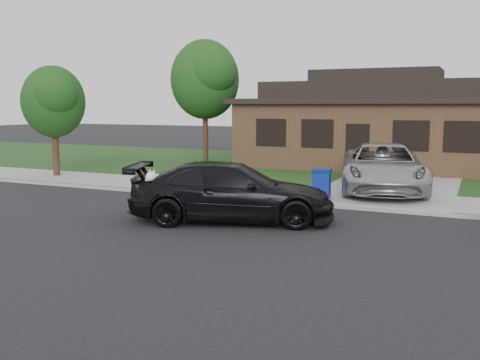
% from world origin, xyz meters
% --- Properties ---
extents(ground, '(120.00, 120.00, 0.00)m').
position_xyz_m(ground, '(0.00, 0.00, 0.00)').
color(ground, black).
rests_on(ground, ground).
extents(sidewalk, '(60.00, 3.00, 0.12)m').
position_xyz_m(sidewalk, '(0.00, 5.00, 0.06)').
color(sidewalk, gray).
rests_on(sidewalk, ground).
extents(curb, '(60.00, 0.12, 0.12)m').
position_xyz_m(curb, '(0.00, 3.50, 0.06)').
color(curb, gray).
rests_on(curb, ground).
extents(lawn, '(60.00, 13.00, 0.13)m').
position_xyz_m(lawn, '(0.00, 13.00, 0.07)').
color(lawn, '#193814').
rests_on(lawn, ground).
extents(driveway, '(4.50, 13.00, 0.14)m').
position_xyz_m(driveway, '(6.00, 10.00, 0.07)').
color(driveway, gray).
rests_on(driveway, ground).
extents(sedan, '(5.82, 3.87, 1.57)m').
position_xyz_m(sedan, '(2.91, 0.59, 0.78)').
color(sedan, black).
rests_on(sedan, ground).
extents(minivan, '(3.94, 6.31, 1.63)m').
position_xyz_m(minivan, '(5.84, 6.60, 0.95)').
color(minivan, '#A1A3A7').
rests_on(minivan, driveway).
extents(recycling_bin, '(0.65, 0.66, 0.96)m').
position_xyz_m(recycling_bin, '(4.36, 4.18, 0.61)').
color(recycling_bin, navy).
rests_on(recycling_bin, sidewalk).
extents(house, '(12.60, 8.60, 4.65)m').
position_xyz_m(house, '(4.00, 15.00, 2.13)').
color(house, '#422B1C').
rests_on(house, ground).
extents(tree_0, '(3.78, 3.60, 6.34)m').
position_xyz_m(tree_0, '(-4.34, 12.88, 4.48)').
color(tree_0, '#332114').
rests_on(tree_0, ground).
extents(tree_2, '(2.73, 2.60, 4.59)m').
position_xyz_m(tree_2, '(-7.38, 5.11, 3.27)').
color(tree_2, '#332114').
rests_on(tree_2, ground).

